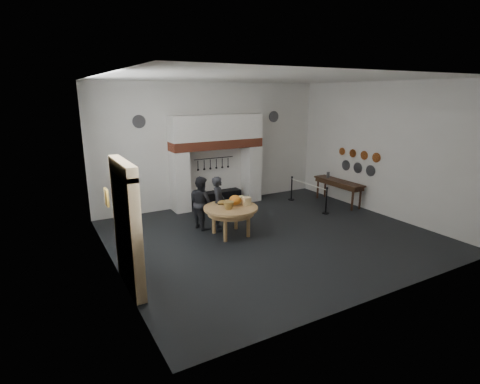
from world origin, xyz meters
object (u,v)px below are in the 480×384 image
visitor_near (219,203)px  visitor_far (201,203)px  barrier_post_far (292,189)px  side_table (339,181)px  barrier_post_near (326,201)px  iron_range (217,198)px  work_table (231,208)px

visitor_near → visitor_far: (-0.40, 0.40, -0.02)m
visitor_far → barrier_post_far: bearing=-85.7°
side_table → barrier_post_near: size_ratio=2.44×
visitor_far → barrier_post_near: (4.39, -0.82, -0.38)m
visitor_near → barrier_post_near: bearing=-66.4°
side_table → barrier_post_far: (-1.25, 1.27, -0.42)m
visitor_far → barrier_post_near: visitor_far is taller
visitor_near → side_table: bearing=-57.0°
side_table → barrier_post_far: bearing=134.6°
iron_range → work_table: size_ratio=1.19×
iron_range → visitor_near: visitor_near is taller
iron_range → side_table: size_ratio=0.86×
iron_range → visitor_far: (-1.54, -2.09, 0.58)m
work_table → visitor_near: size_ratio=0.95×
work_table → visitor_near: visitor_near is taller
work_table → barrier_post_near: size_ratio=1.78×
iron_range → work_table: bearing=-108.5°
iron_range → barrier_post_near: (2.85, -2.90, 0.20)m
visitor_near → visitor_far: size_ratio=1.02×
visitor_near → side_table: (5.24, 0.32, 0.03)m
barrier_post_near → visitor_far: bearing=169.4°
iron_range → side_table: bearing=-27.9°
work_table → visitor_far: bearing=116.9°
side_table → barrier_post_near: bearing=-149.6°
iron_range → visitor_far: visitor_far is taller
visitor_near → side_table: size_ratio=0.77×
visitor_far → barrier_post_far: (4.39, 1.18, -0.38)m
iron_range → barrier_post_far: bearing=-17.6°
visitor_far → barrier_post_far: 4.56m
visitor_far → barrier_post_near: 4.48m
visitor_near → barrier_post_far: bearing=-38.8°
side_table → barrier_post_far: 1.83m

